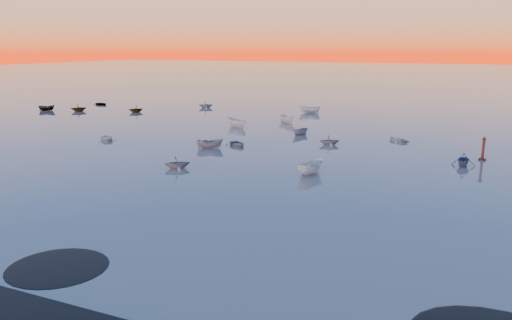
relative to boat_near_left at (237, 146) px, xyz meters
The scene contains 7 objects.
ground 59.03m from the boat_near_left, 84.62° to the left, with size 600.00×600.00×0.00m, color #6A6158.
mud_lobes 42.59m from the boat_near_left, 82.53° to the right, with size 140.00×6.00×0.07m, color black, non-canonical shape.
moored_fleet 13.01m from the boat_near_left, 64.82° to the left, with size 124.00×58.00×1.20m, color silver, non-canonical shape.
boat_near_left is the anchor object (origin of this frame).
boat_near_center 4.12m from the boat_near_left, 132.39° to the right, with size 3.73×1.58×1.29m, color slate.
boat_near_right 30.05m from the boat_near_left, ahead, with size 3.49×1.57×1.22m, color #3D4974.
channel_marker 32.43m from the boat_near_left, ahead, with size 0.89×0.89×3.17m.
Camera 1 is at (25.36, -21.75, 14.03)m, focal length 35.00 mm.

